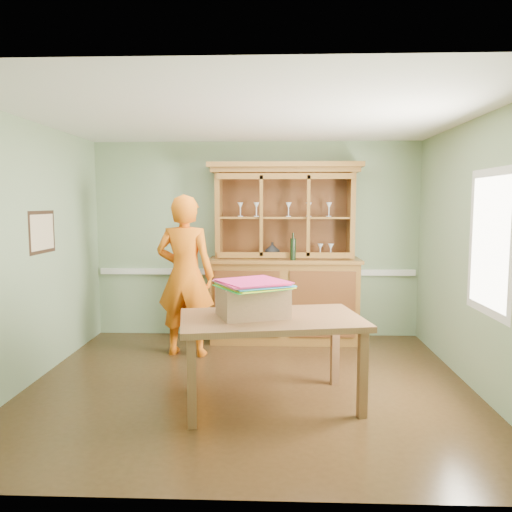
{
  "coord_description": "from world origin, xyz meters",
  "views": [
    {
      "loc": [
        0.26,
        -4.94,
        1.86
      ],
      "look_at": [
        0.06,
        0.4,
        1.29
      ],
      "focal_mm": 35.0,
      "sensor_mm": 36.0,
      "label": 1
    }
  ],
  "objects_px": {
    "dining_table": "(271,327)",
    "person": "(185,276)",
    "china_hutch": "(284,279)",
    "cardboard_box": "(252,301)"
  },
  "relations": [
    {
      "from": "china_hutch",
      "to": "person",
      "type": "height_order",
      "value": "china_hutch"
    },
    {
      "from": "china_hutch",
      "to": "cardboard_box",
      "type": "bearing_deg",
      "value": -98.71
    },
    {
      "from": "dining_table",
      "to": "person",
      "type": "xyz_separation_m",
      "value": [
        -1.06,
        1.49,
        0.26
      ]
    },
    {
      "from": "person",
      "to": "cardboard_box",
      "type": "bearing_deg",
      "value": 128.08
    },
    {
      "from": "cardboard_box",
      "to": "person",
      "type": "xyz_separation_m",
      "value": [
        -0.88,
        1.46,
        0.02
      ]
    },
    {
      "from": "cardboard_box",
      "to": "person",
      "type": "bearing_deg",
      "value": 121.2
    },
    {
      "from": "china_hutch",
      "to": "person",
      "type": "relative_size",
      "value": 1.22
    },
    {
      "from": "china_hutch",
      "to": "dining_table",
      "type": "distance_m",
      "value": 2.2
    },
    {
      "from": "china_hutch",
      "to": "dining_table",
      "type": "xyz_separation_m",
      "value": [
        -0.16,
        -2.19,
        -0.11
      ]
    },
    {
      "from": "china_hutch",
      "to": "person",
      "type": "distance_m",
      "value": 1.41
    }
  ]
}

